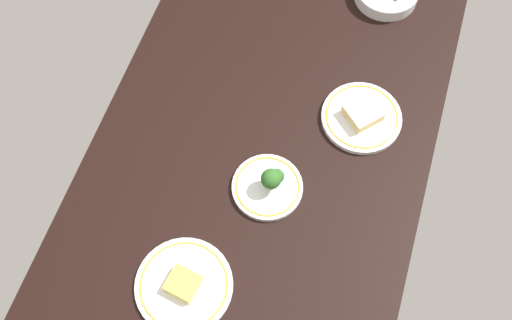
{
  "coord_description": "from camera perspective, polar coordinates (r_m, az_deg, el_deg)",
  "views": [
    {
      "loc": [
        -60.29,
        -19.37,
        140.85
      ],
      "look_at": [
        0.0,
        0.0,
        6.0
      ],
      "focal_mm": 42.76,
      "sensor_mm": 36.0,
      "label": 1
    }
  ],
  "objects": [
    {
      "name": "plate_cheese",
      "position": [
        1.41,
        -6.77,
        -11.54
      ],
      "size": [
        22.25,
        22.25,
        3.65
      ],
      "color": "silver",
      "rests_on": "dining_table"
    },
    {
      "name": "dining_table",
      "position": [
        1.53,
        0.0,
        -0.64
      ],
      "size": [
        152.3,
        82.86,
        4.0
      ],
      "primitive_type": "cube",
      "color": "black",
      "rests_on": "ground"
    },
    {
      "name": "plate_sandwich",
      "position": [
        1.58,
        9.86,
        4.02
      ],
      "size": [
        20.54,
        20.54,
        4.63
      ],
      "color": "silver",
      "rests_on": "dining_table"
    },
    {
      "name": "plate_broccoli",
      "position": [
        1.46,
        1.19,
        -2.34
      ],
      "size": [
        17.25,
        17.25,
        8.3
      ],
      "color": "silver",
      "rests_on": "dining_table"
    }
  ]
}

